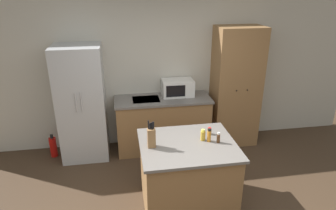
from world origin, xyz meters
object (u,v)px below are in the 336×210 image
Objects in this scene: pantry_cabinet at (236,87)px; fire_extinguisher at (53,147)px; knife_block at (151,137)px; microwave at (177,88)px; spice_bottle_amber_oil at (209,136)px; spice_bottle_green_herb at (218,138)px; spice_bottle_short_red at (203,135)px; refrigerator at (82,104)px; spice_bottle_tall_dark at (209,131)px.

pantry_cabinet is 5.18× the size of fire_extinguisher.
pantry_cabinet is 2.25m from knife_block.
pantry_cabinet reaches higher than microwave.
microwave reaches higher than spice_bottle_amber_oil.
spice_bottle_short_red is at bearing 153.33° from spice_bottle_green_herb.
spice_bottle_short_red is at bearing -123.81° from pantry_cabinet.
spice_bottle_amber_oil is at bearing -87.23° from microwave.
spice_bottle_short_red is 0.19m from spice_bottle_green_herb.
pantry_cabinet is at bearing 1.22° from refrigerator.
spice_bottle_green_herb is (0.81, -0.03, -0.06)m from knife_block.
spice_bottle_short_red is 0.08m from spice_bottle_amber_oil.
microwave is 3.08× the size of spice_bottle_amber_oil.
fire_extinguisher is at bearing 145.60° from spice_bottle_amber_oil.
spice_bottle_short_red is 0.37× the size of fire_extinguisher.
refrigerator reaches higher than spice_bottle_short_red.
spice_bottle_green_herb is (0.18, -1.64, -0.10)m from microwave.
refrigerator is 2.58m from pantry_cabinet.
pantry_cabinet reaches higher than fire_extinguisher.
knife_block is 2.56× the size of spice_bottle_green_herb.
pantry_cabinet reaches higher than spice_bottle_tall_dark.
knife_block reaches higher than spice_bottle_green_herb.
pantry_cabinet is 3.93× the size of microwave.
refrigerator reaches higher than spice_bottle_green_herb.
microwave reaches higher than spice_bottle_short_red.
microwave is 1.60m from spice_bottle_amber_oil.
spice_bottle_green_herb is (0.11, -0.04, -0.02)m from spice_bottle_amber_oil.
spice_bottle_amber_oil is at bearing 157.90° from spice_bottle_green_herb.
spice_bottle_green_herb is 2.88m from fire_extinguisher.
refrigerator is 12.67× the size of spice_bottle_short_red.
microwave reaches higher than spice_bottle_tall_dark.
knife_block is at bearing -136.65° from pantry_cabinet.
spice_bottle_amber_oil reaches higher than fire_extinguisher.
knife_block is at bearing -57.73° from refrigerator.
fire_extinguisher is at bearing 145.57° from spice_bottle_short_red.
refrigerator is 2.32m from spice_bottle_green_herb.
refrigerator is 2.14m from spice_bottle_tall_dark.
pantry_cabinet is 1.79m from spice_bottle_amber_oil.
spice_bottle_green_herb is (-0.83, -1.57, -0.07)m from pantry_cabinet.
spice_bottle_tall_dark is 0.53× the size of spice_bottle_amber_oil.
pantry_cabinet reaches higher than refrigerator.
refrigerator is 0.90× the size of pantry_cabinet.
spice_bottle_short_red reaches higher than fire_extinguisher.
spice_bottle_amber_oil is (-0.06, -0.18, 0.04)m from spice_bottle_tall_dark.
spice_bottle_green_herb reaches higher than spice_bottle_tall_dark.
spice_bottle_short_red is 0.86× the size of spice_bottle_amber_oil.
spice_bottle_short_red is 1.09× the size of spice_bottle_green_herb.
refrigerator is at bearing 122.27° from knife_block.
microwave is at bearing 90.46° from spice_bottle_short_red.
spice_bottle_amber_oil is at bearing 1.25° from knife_block.
pantry_cabinet is at bearing 58.67° from spice_bottle_amber_oil.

